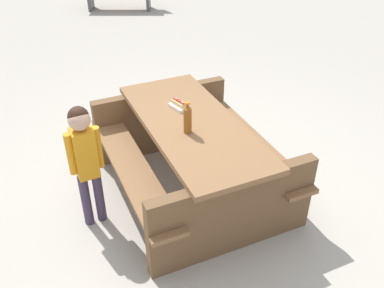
{
  "coord_description": "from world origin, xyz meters",
  "views": [
    {
      "loc": [
        -3.1,
        0.24,
        2.61
      ],
      "look_at": [
        0.0,
        0.0,
        0.52
      ],
      "focal_mm": 39.7,
      "sensor_mm": 36.0,
      "label": 1
    }
  ],
  "objects_px": {
    "picnic_table": "(192,151)",
    "hotdog_tray": "(179,105)",
    "child_in_coat": "(85,153)",
    "soda_bottle": "(188,119)"
  },
  "relations": [
    {
      "from": "picnic_table",
      "to": "child_in_coat",
      "type": "bearing_deg",
      "value": 111.79
    },
    {
      "from": "picnic_table",
      "to": "child_in_coat",
      "type": "xyz_separation_m",
      "value": [
        -0.35,
        0.86,
        0.27
      ]
    },
    {
      "from": "picnic_table",
      "to": "child_in_coat",
      "type": "distance_m",
      "value": 0.97
    },
    {
      "from": "picnic_table",
      "to": "hotdog_tray",
      "type": "distance_m",
      "value": 0.43
    },
    {
      "from": "soda_bottle",
      "to": "hotdog_tray",
      "type": "bearing_deg",
      "value": 7.14
    },
    {
      "from": "hotdog_tray",
      "to": "child_in_coat",
      "type": "bearing_deg",
      "value": 128.17
    },
    {
      "from": "picnic_table",
      "to": "hotdog_tray",
      "type": "height_order",
      "value": "hotdog_tray"
    },
    {
      "from": "child_in_coat",
      "to": "hotdog_tray",
      "type": "bearing_deg",
      "value": -51.83
    },
    {
      "from": "soda_bottle",
      "to": "hotdog_tray",
      "type": "relative_size",
      "value": 1.32
    },
    {
      "from": "hotdog_tray",
      "to": "picnic_table",
      "type": "bearing_deg",
      "value": -158.88
    }
  ]
}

